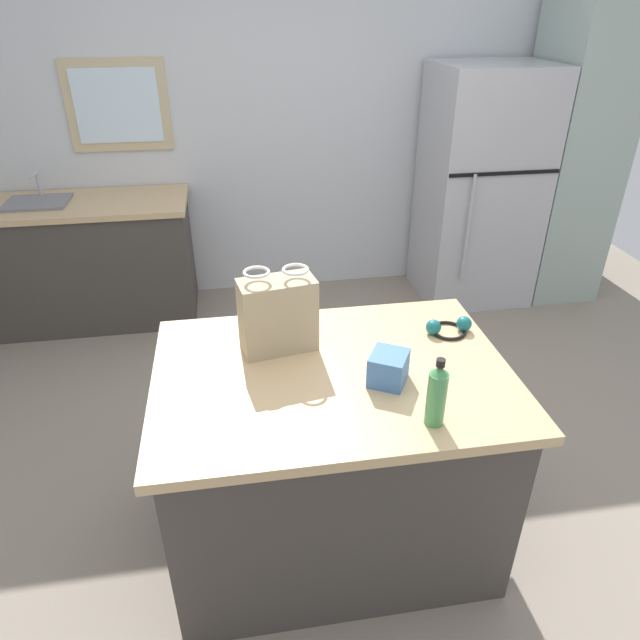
{
  "coord_description": "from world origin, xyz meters",
  "views": [
    {
      "loc": [
        -0.48,
        -2.09,
        2.1
      ],
      "look_at": [
        -0.15,
        -0.05,
        0.92
      ],
      "focal_mm": 32.0,
      "sensor_mm": 36.0,
      "label": 1
    }
  ],
  "objects": [
    {
      "name": "small_box",
      "position": [
        0.03,
        -0.45,
        0.93
      ],
      "size": [
        0.18,
        0.18,
        0.12
      ],
      "primitive_type": "cube",
      "rotation": [
        0.0,
        0.0,
        -0.51
      ],
      "color": "#4775B7",
      "rests_on": "kitchen_island"
    },
    {
      "name": "bottle",
      "position": [
        0.12,
        -0.7,
        0.99
      ],
      "size": [
        0.06,
        0.06,
        0.25
      ],
      "color": "#4C9956",
      "rests_on": "kitchen_island"
    },
    {
      "name": "back_wall",
      "position": [
        -0.02,
        2.23,
        1.3
      ],
      "size": [
        5.22,
        0.13,
        2.59
      ],
      "color": "silver",
      "rests_on": "ground"
    },
    {
      "name": "kitchen_island",
      "position": [
        -0.15,
        -0.35,
        0.44
      ],
      "size": [
        1.34,
        0.96,
        0.87
      ],
      "color": "#423D38",
      "rests_on": "ground"
    },
    {
      "name": "ground",
      "position": [
        0.0,
        0.0,
        0.0
      ],
      "size": [
        6.27,
        6.27,
        0.0
      ],
      "primitive_type": "plane",
      "color": "gray"
    },
    {
      "name": "ear_defenders",
      "position": [
        0.37,
        -0.15,
        0.9
      ],
      "size": [
        0.2,
        0.16,
        0.06
      ],
      "color": "black",
      "rests_on": "kitchen_island"
    },
    {
      "name": "tall_cabinet",
      "position": [
        2.03,
        1.81,
        1.09
      ],
      "size": [
        0.53,
        0.65,
        2.18
      ],
      "color": "#9EB2A8",
      "rests_on": "ground"
    },
    {
      "name": "shopping_bag",
      "position": [
        -0.34,
        -0.16,
        1.03
      ],
      "size": [
        0.31,
        0.19,
        0.34
      ],
      "color": "tan",
      "rests_on": "kitchen_island"
    },
    {
      "name": "sink_counter",
      "position": [
        -1.54,
        1.85,
        0.45
      ],
      "size": [
        1.51,
        0.64,
        1.07
      ],
      "color": "#423D38",
      "rests_on": "ground"
    },
    {
      "name": "refrigerator",
      "position": [
        1.35,
        1.81,
        0.85
      ],
      "size": [
        0.79,
        0.73,
        1.71
      ],
      "color": "#B7B7BC",
      "rests_on": "ground"
    }
  ]
}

